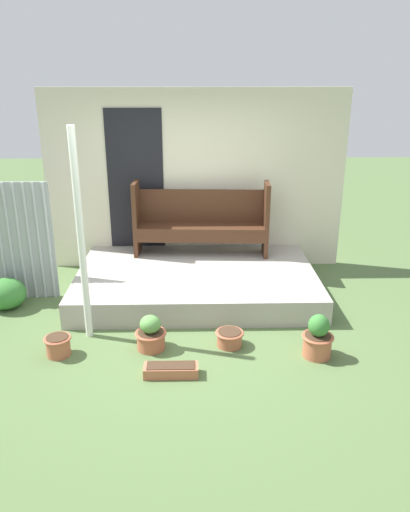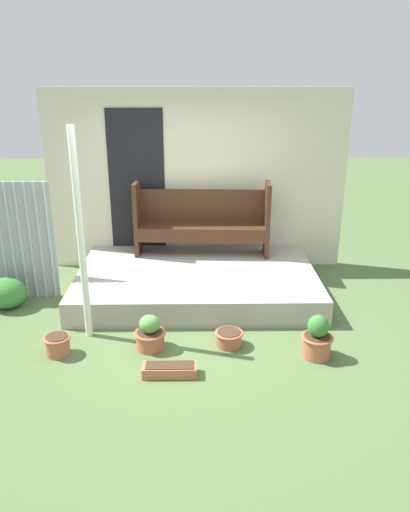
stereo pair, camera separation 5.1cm
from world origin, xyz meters
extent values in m
plane|color=#516B3D|center=(0.00, 0.00, 0.00)|extent=(24.00, 24.00, 0.00)
cube|color=#A8A399|center=(0.20, 1.01, 0.16)|extent=(3.13, 2.02, 0.32)
cube|color=beige|center=(0.20, 2.05, 1.30)|extent=(4.33, 0.06, 2.60)
cube|color=black|center=(-0.67, 2.01, 1.33)|extent=(0.80, 0.02, 2.00)
cylinder|color=#AAB0B5|center=(-2.28, 0.91, 0.77)|extent=(0.04, 0.04, 1.54)
cylinder|color=#AAB0B5|center=(-2.16, 0.91, 0.77)|extent=(0.04, 0.04, 1.54)
cylinder|color=#AAB0B5|center=(-2.04, 0.91, 0.77)|extent=(0.04, 0.04, 1.54)
cylinder|color=#AAB0B5|center=(-1.92, 0.91, 0.77)|extent=(0.04, 0.04, 1.54)
cylinder|color=#AAB0B5|center=(-1.80, 0.91, 0.77)|extent=(0.04, 0.04, 1.54)
cylinder|color=#AAB0B5|center=(-1.67, 0.91, 0.77)|extent=(0.04, 0.04, 1.54)
cylinder|color=white|center=(-1.02, -0.13, 1.16)|extent=(0.08, 0.08, 2.32)
cube|color=#422616|center=(-0.64, 1.70, 0.84)|extent=(0.08, 0.40, 1.05)
cube|color=#422616|center=(1.18, 1.61, 0.84)|extent=(0.08, 0.40, 1.05)
cube|color=#422616|center=(0.27, 1.65, 0.73)|extent=(1.79, 0.49, 0.04)
cube|color=#422616|center=(0.26, 1.47, 0.63)|extent=(1.77, 0.12, 0.16)
cube|color=#422616|center=(0.28, 1.83, 0.98)|extent=(1.77, 0.13, 0.48)
cylinder|color=#B26042|center=(-1.26, -0.53, 0.10)|extent=(0.25, 0.25, 0.21)
torus|color=#B26042|center=(-1.26, -0.53, 0.20)|extent=(0.29, 0.29, 0.02)
cylinder|color=#422D1E|center=(-1.26, -0.53, 0.21)|extent=(0.23, 0.23, 0.01)
cylinder|color=#B26042|center=(-0.30, -0.42, 0.10)|extent=(0.30, 0.30, 0.19)
torus|color=#B26042|center=(-0.30, -0.42, 0.18)|extent=(0.34, 0.34, 0.02)
cylinder|color=#422D1E|center=(-0.30, -0.42, 0.20)|extent=(0.28, 0.28, 0.01)
ellipsoid|color=#599347|center=(-0.30, -0.42, 0.29)|extent=(0.23, 0.23, 0.19)
cylinder|color=#B26042|center=(0.54, -0.38, 0.08)|extent=(0.27, 0.27, 0.17)
torus|color=#B26042|center=(0.54, -0.38, 0.15)|extent=(0.31, 0.31, 0.02)
cylinder|color=#422D1E|center=(0.54, -0.38, 0.17)|extent=(0.25, 0.25, 0.01)
cylinder|color=#B26042|center=(1.44, -0.61, 0.12)|extent=(0.29, 0.29, 0.24)
torus|color=#B26042|center=(1.44, -0.61, 0.23)|extent=(0.33, 0.33, 0.02)
cylinder|color=#422D1E|center=(1.44, -0.61, 0.24)|extent=(0.27, 0.27, 0.01)
ellipsoid|color=#387A33|center=(1.44, -0.61, 0.36)|extent=(0.22, 0.22, 0.24)
cube|color=#B76647|center=(-0.07, -0.93, 0.05)|extent=(0.53, 0.18, 0.11)
cube|color=#422D1E|center=(-0.07, -0.93, 0.11)|extent=(0.47, 0.15, 0.01)
ellipsoid|color=#387A33|center=(-2.19, 0.60, 0.20)|extent=(0.50, 0.45, 0.39)
camera|label=1|loc=(0.17, -5.12, 2.81)|focal=35.00mm
camera|label=2|loc=(0.22, -5.12, 2.81)|focal=35.00mm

